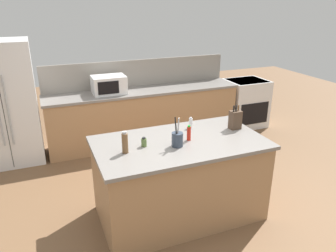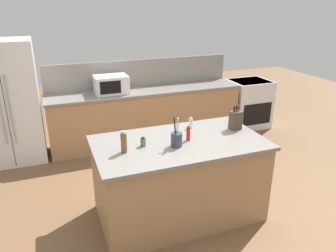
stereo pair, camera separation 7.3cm
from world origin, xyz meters
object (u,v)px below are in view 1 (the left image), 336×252
Objects in this scene: microwave at (109,85)px; utensil_crock at (177,139)px; range_oven at (245,103)px; spice_jar_oregano at (144,142)px; refrigerator at (5,104)px; salt_shaker at (191,123)px; knife_block at (235,120)px; hot_sauce_bottle at (189,133)px; pepper_grinder at (125,143)px.

utensil_crock reaches higher than microwave.
range_oven is 2.75m from microwave.
refrigerator is at bearing 123.07° from spice_jar_oregano.
salt_shaker is at bearing -42.23° from refrigerator.
refrigerator is 6.39× the size of knife_block.
knife_block is at bearing -63.44° from microwave.
hot_sauce_bottle is (-2.29, -2.21, 0.55)m from range_oven.
utensil_crock reaches higher than range_oven.
hot_sauce_bottle is (0.18, 0.10, -0.00)m from utensil_crock.
salt_shaker is at bearing 49.68° from utensil_crock.
refrigerator reaches higher than microwave.
hot_sauce_bottle is (1.96, -2.26, 0.10)m from refrigerator.
spice_jar_oregano is 0.75× the size of salt_shaker.
hot_sauce_bottle reaches higher than salt_shaker.
utensil_crock is (1.78, -2.36, 0.10)m from refrigerator.
range_oven is at bearing 49.60° from knife_block.
microwave reaches higher than salt_shaker.
pepper_grinder is at bearing -176.24° from knife_block.
salt_shaker is (0.57, -1.89, -0.08)m from microwave.
spice_jar_oregano is 0.58× the size of hot_sauce_bottle.
microwave is at bearing 100.10° from hot_sauce_bottle.
pepper_grinder is (1.23, -2.31, 0.12)m from refrigerator.
microwave is at bearing 95.35° from utensil_crock.
refrigerator is at bearing 179.31° from range_oven.
hot_sauce_bottle is 0.37m from salt_shaker.
utensil_crock is 0.35m from spice_jar_oregano.
refrigerator is 3.47× the size of microwave.
range_oven is at bearing -0.00° from microwave.
range_oven is 2.72m from knife_block.
microwave is 5.31× the size of spice_jar_oregano.
knife_block is (1.05, -2.10, -0.03)m from microwave.
hot_sauce_bottle is (0.39, -2.21, -0.06)m from microwave.
spice_jar_oregano is 0.74m from salt_shaker.
pepper_grinder is at bearing -157.83° from salt_shaker.
spice_jar_oregano is 0.51m from hot_sauce_bottle.
range_oven is 3.81m from pepper_grinder.
microwave is 1.97m from salt_shaker.
utensil_crock reaches higher than spice_jar_oregano.
refrigerator is at bearing 118.11° from pepper_grinder.
utensil_crock is 1.39× the size of pepper_grinder.
utensil_crock is at bearing -168.84° from knife_block.
salt_shaker is at bearing 22.17° from pepper_grinder.
microwave is 1.84× the size of knife_block.
hot_sauce_bottle is 0.75× the size of pepper_grinder.
range_oven is at bearing -0.69° from refrigerator.
knife_block reaches higher than hot_sauce_bottle.
salt_shaker is at bearing -138.20° from range_oven.
knife_block is 2.15× the size of salt_shaker.
knife_block is 0.67m from hot_sauce_bottle.
microwave is at bearing 81.62° from pepper_grinder.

